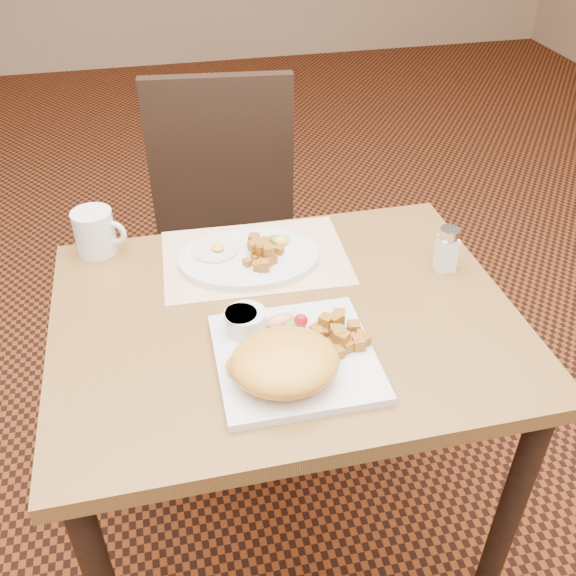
{
  "coord_description": "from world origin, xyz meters",
  "views": [
    {
      "loc": [
        -0.21,
        -0.95,
        1.54
      ],
      "look_at": [
        0.0,
        -0.01,
        0.82
      ],
      "focal_mm": 40.0,
      "sensor_mm": 36.0,
      "label": 1
    }
  ],
  "objects_px": {
    "chair_far": "(226,234)",
    "salt_shaker": "(447,249)",
    "plate_square": "(295,358)",
    "coffee_mug": "(96,232)",
    "table": "(285,355)",
    "plate_oval": "(249,258)"
  },
  "relations": [
    {
      "from": "chair_far",
      "to": "plate_oval",
      "type": "bearing_deg",
      "value": 95.52
    },
    {
      "from": "plate_square",
      "to": "coffee_mug",
      "type": "xyz_separation_m",
      "value": [
        -0.34,
        0.44,
        0.04
      ]
    },
    {
      "from": "plate_oval",
      "to": "coffee_mug",
      "type": "bearing_deg",
      "value": 159.63
    },
    {
      "from": "table",
      "to": "chair_far",
      "type": "bearing_deg",
      "value": 92.81
    },
    {
      "from": "table",
      "to": "coffee_mug",
      "type": "height_order",
      "value": "coffee_mug"
    },
    {
      "from": "salt_shaker",
      "to": "plate_square",
      "type": "bearing_deg",
      "value": -151.06
    },
    {
      "from": "table",
      "to": "coffee_mug",
      "type": "bearing_deg",
      "value": 139.0
    },
    {
      "from": "plate_oval",
      "to": "chair_far",
      "type": "bearing_deg",
      "value": 89.31
    },
    {
      "from": "plate_square",
      "to": "salt_shaker",
      "type": "xyz_separation_m",
      "value": [
        0.38,
        0.21,
        0.04
      ]
    },
    {
      "from": "table",
      "to": "plate_oval",
      "type": "distance_m",
      "value": 0.23
    },
    {
      "from": "table",
      "to": "plate_oval",
      "type": "height_order",
      "value": "plate_oval"
    },
    {
      "from": "chair_far",
      "to": "plate_square",
      "type": "bearing_deg",
      "value": 97.7
    },
    {
      "from": "salt_shaker",
      "to": "coffee_mug",
      "type": "distance_m",
      "value": 0.76
    },
    {
      "from": "table",
      "to": "coffee_mug",
      "type": "xyz_separation_m",
      "value": [
        -0.36,
        0.31,
        0.16
      ]
    },
    {
      "from": "chair_far",
      "to": "salt_shaker",
      "type": "height_order",
      "value": "chair_far"
    },
    {
      "from": "table",
      "to": "salt_shaker",
      "type": "distance_m",
      "value": 0.41
    },
    {
      "from": "chair_far",
      "to": "salt_shaker",
      "type": "distance_m",
      "value": 0.75
    },
    {
      "from": "plate_oval",
      "to": "salt_shaker",
      "type": "relative_size",
      "value": 3.05
    },
    {
      "from": "salt_shaker",
      "to": "coffee_mug",
      "type": "relative_size",
      "value": 0.87
    },
    {
      "from": "table",
      "to": "plate_oval",
      "type": "relative_size",
      "value": 2.96
    },
    {
      "from": "table",
      "to": "chair_far",
      "type": "relative_size",
      "value": 0.93
    },
    {
      "from": "plate_oval",
      "to": "salt_shaker",
      "type": "distance_m",
      "value": 0.42
    }
  ]
}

